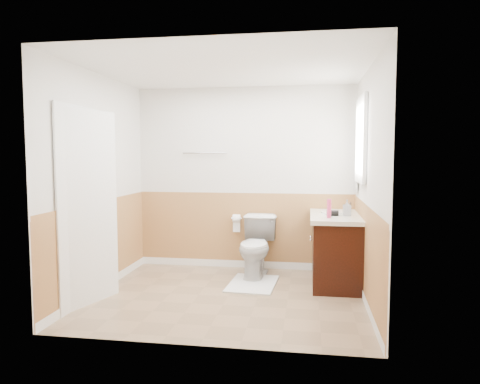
% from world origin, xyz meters
% --- Properties ---
extents(floor, '(3.00, 3.00, 0.00)m').
position_xyz_m(floor, '(0.00, 0.00, 0.00)').
color(floor, '#8C7051').
rests_on(floor, ground).
extents(ceiling, '(3.00, 3.00, 0.00)m').
position_xyz_m(ceiling, '(0.00, 0.00, 2.50)').
color(ceiling, white).
rests_on(ceiling, floor).
extents(wall_back, '(3.00, 0.00, 3.00)m').
position_xyz_m(wall_back, '(0.00, 1.30, 1.25)').
color(wall_back, silver).
rests_on(wall_back, floor).
extents(wall_front, '(3.00, 0.00, 3.00)m').
position_xyz_m(wall_front, '(0.00, -1.30, 1.25)').
color(wall_front, silver).
rests_on(wall_front, floor).
extents(wall_left, '(0.00, 3.00, 3.00)m').
position_xyz_m(wall_left, '(-1.50, 0.00, 1.25)').
color(wall_left, silver).
rests_on(wall_left, floor).
extents(wall_right, '(0.00, 3.00, 3.00)m').
position_xyz_m(wall_right, '(1.50, 0.00, 1.25)').
color(wall_right, silver).
rests_on(wall_right, floor).
extents(wainscot_back, '(3.00, 0.00, 3.00)m').
position_xyz_m(wainscot_back, '(0.00, 1.29, 0.50)').
color(wainscot_back, '#B78149').
rests_on(wainscot_back, floor).
extents(wainscot_front, '(3.00, 0.00, 3.00)m').
position_xyz_m(wainscot_front, '(0.00, -1.29, 0.50)').
color(wainscot_front, '#B78149').
rests_on(wainscot_front, floor).
extents(wainscot_left, '(0.00, 2.60, 2.60)m').
position_xyz_m(wainscot_left, '(-1.49, 0.00, 0.50)').
color(wainscot_left, '#B78149').
rests_on(wainscot_left, floor).
extents(wainscot_right, '(0.00, 2.60, 2.60)m').
position_xyz_m(wainscot_right, '(1.49, 0.00, 0.50)').
color(wainscot_right, '#B78149').
rests_on(wainscot_right, floor).
extents(toilet, '(0.48, 0.79, 0.78)m').
position_xyz_m(toilet, '(0.22, 0.86, 0.39)').
color(toilet, silver).
rests_on(toilet, floor).
extents(bath_mat, '(0.60, 0.83, 0.02)m').
position_xyz_m(bath_mat, '(0.22, 0.49, 0.01)').
color(bath_mat, white).
rests_on(bath_mat, floor).
extents(vanity_cabinet, '(0.55, 1.10, 0.80)m').
position_xyz_m(vanity_cabinet, '(1.21, 0.71, 0.40)').
color(vanity_cabinet, black).
rests_on(vanity_cabinet, floor).
extents(vanity_knob_left, '(0.03, 0.03, 0.03)m').
position_xyz_m(vanity_knob_left, '(0.91, 0.61, 0.55)').
color(vanity_knob_left, '#B8B8BE').
rests_on(vanity_knob_left, vanity_cabinet).
extents(vanity_knob_right, '(0.03, 0.03, 0.03)m').
position_xyz_m(vanity_knob_right, '(0.91, 0.81, 0.55)').
color(vanity_knob_right, silver).
rests_on(vanity_knob_right, vanity_cabinet).
extents(countertop, '(0.60, 1.15, 0.05)m').
position_xyz_m(countertop, '(1.20, 0.71, 0.83)').
color(countertop, silver).
rests_on(countertop, vanity_cabinet).
extents(sink_basin, '(0.36, 0.36, 0.02)m').
position_xyz_m(sink_basin, '(1.21, 0.86, 0.86)').
color(sink_basin, white).
rests_on(sink_basin, countertop).
extents(faucet, '(0.02, 0.02, 0.14)m').
position_xyz_m(faucet, '(1.39, 0.86, 0.92)').
color(faucet, '#BBBAC1').
rests_on(faucet, countertop).
extents(lotion_bottle, '(0.05, 0.05, 0.22)m').
position_xyz_m(lotion_bottle, '(1.11, 0.40, 0.96)').
color(lotion_bottle, '#C73363').
rests_on(lotion_bottle, countertop).
extents(soap_dispenser, '(0.09, 0.09, 0.19)m').
position_xyz_m(soap_dispenser, '(1.33, 0.62, 0.95)').
color(soap_dispenser, gray).
rests_on(soap_dispenser, countertop).
extents(hair_dryer_body, '(0.14, 0.07, 0.07)m').
position_xyz_m(hair_dryer_body, '(1.16, 0.59, 0.89)').
color(hair_dryer_body, black).
rests_on(hair_dryer_body, countertop).
extents(hair_dryer_handle, '(0.03, 0.03, 0.07)m').
position_xyz_m(hair_dryer_handle, '(1.13, 0.59, 0.86)').
color(hair_dryer_handle, black).
rests_on(hair_dryer_handle, countertop).
extents(mirror_panel, '(0.02, 0.35, 0.90)m').
position_xyz_m(mirror_panel, '(1.48, 1.10, 1.55)').
color(mirror_panel, silver).
rests_on(mirror_panel, wall_right).
extents(window_frame, '(0.04, 0.80, 1.00)m').
position_xyz_m(window_frame, '(1.47, 0.59, 1.75)').
color(window_frame, white).
rests_on(window_frame, wall_right).
extents(window_glass, '(0.01, 0.70, 0.90)m').
position_xyz_m(window_glass, '(1.49, 0.59, 1.75)').
color(window_glass, white).
rests_on(window_glass, wall_right).
extents(door, '(0.29, 0.78, 2.04)m').
position_xyz_m(door, '(-1.40, -0.45, 1.02)').
color(door, white).
rests_on(door, wall_left).
extents(door_frame, '(0.02, 0.92, 2.10)m').
position_xyz_m(door_frame, '(-1.48, -0.45, 1.03)').
color(door_frame, white).
rests_on(door_frame, wall_left).
extents(door_knob, '(0.06, 0.06, 0.06)m').
position_xyz_m(door_knob, '(-1.34, -0.12, 0.95)').
color(door_knob, silver).
rests_on(door_knob, door).
extents(towel_bar, '(0.62, 0.02, 0.02)m').
position_xyz_m(towel_bar, '(-0.55, 1.25, 1.60)').
color(towel_bar, silver).
rests_on(towel_bar, wall_back).
extents(tp_holder_bar, '(0.14, 0.02, 0.02)m').
position_xyz_m(tp_holder_bar, '(-0.10, 1.23, 0.70)').
color(tp_holder_bar, silver).
rests_on(tp_holder_bar, wall_back).
extents(tp_roll, '(0.10, 0.11, 0.11)m').
position_xyz_m(tp_roll, '(-0.10, 1.23, 0.70)').
color(tp_roll, white).
rests_on(tp_roll, tp_holder_bar).
extents(tp_sheet, '(0.10, 0.01, 0.16)m').
position_xyz_m(tp_sheet, '(-0.10, 1.23, 0.59)').
color(tp_sheet, white).
rests_on(tp_sheet, tp_roll).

